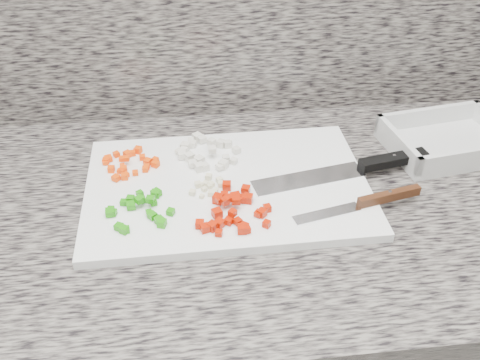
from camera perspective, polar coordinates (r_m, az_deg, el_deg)
The scene contains 10 objects.
countertop at distance 0.92m, azimuth -1.83°, elevation -3.19°, with size 3.96×0.64×0.04m, color slate.
cutting_board at distance 0.92m, azimuth -1.38°, elevation -0.74°, with size 0.48×0.32×0.02m, color white.
carrot_pile at distance 0.97m, azimuth -11.79°, elevation 1.76°, with size 0.10×0.10×0.02m.
onion_pile at distance 0.98m, azimuth -3.86°, elevation 2.99°, with size 0.12×0.12×0.02m.
green_pepper_pile at distance 0.87m, azimuth -10.59°, elevation -3.02°, with size 0.11×0.10×0.02m.
red_pepper_pile at distance 0.85m, azimuth -0.85°, elevation -3.12°, with size 0.12×0.13×0.02m.
garlic_pile at distance 0.90m, azimuth -3.32°, elevation -0.65°, with size 0.06×0.06×0.01m.
chef_knife at distance 0.97m, azimuth 13.19°, elevation 1.45°, with size 0.33×0.09×0.02m.
paring_knife at distance 0.89m, azimuth 14.07°, elevation -2.14°, with size 0.22×0.07×0.02m.
tray at distance 1.10m, azimuth 21.26°, elevation 3.84°, with size 0.25×0.19×0.05m.
Camera 1 is at (-0.05, 0.74, 1.47)m, focal length 40.00 mm.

